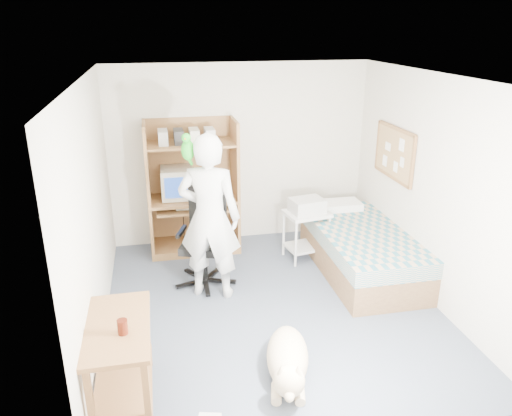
# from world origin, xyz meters

# --- Properties ---
(floor) EXTENTS (4.00, 4.00, 0.00)m
(floor) POSITION_xyz_m (0.00, 0.00, 0.00)
(floor) COLOR #434A5B
(floor) RESTS_ON ground
(wall_back) EXTENTS (3.60, 0.02, 2.50)m
(wall_back) POSITION_xyz_m (0.00, 2.00, 1.25)
(wall_back) COLOR beige
(wall_back) RESTS_ON floor
(wall_right) EXTENTS (0.02, 4.00, 2.50)m
(wall_right) POSITION_xyz_m (1.80, 0.00, 1.25)
(wall_right) COLOR beige
(wall_right) RESTS_ON floor
(wall_left) EXTENTS (0.02, 4.00, 2.50)m
(wall_left) POSITION_xyz_m (-1.80, 0.00, 1.25)
(wall_left) COLOR beige
(wall_left) RESTS_ON floor
(ceiling) EXTENTS (3.60, 4.00, 0.02)m
(ceiling) POSITION_xyz_m (0.00, 0.00, 2.50)
(ceiling) COLOR white
(ceiling) RESTS_ON wall_back
(computer_hutch) EXTENTS (1.20, 0.63, 1.80)m
(computer_hutch) POSITION_xyz_m (-0.70, 1.74, 0.82)
(computer_hutch) COLOR brown
(computer_hutch) RESTS_ON floor
(bed) EXTENTS (1.02, 2.02, 0.66)m
(bed) POSITION_xyz_m (1.30, 0.62, 0.29)
(bed) COLOR brown
(bed) RESTS_ON floor
(side_desk) EXTENTS (0.50, 1.00, 0.75)m
(side_desk) POSITION_xyz_m (-1.55, -1.20, 0.49)
(side_desk) COLOR brown
(side_desk) RESTS_ON floor
(corkboard) EXTENTS (0.04, 0.94, 0.66)m
(corkboard) POSITION_xyz_m (1.77, 0.90, 1.45)
(corkboard) COLOR olive
(corkboard) RESTS_ON wall_right
(office_chair) EXTENTS (0.66, 0.66, 1.15)m
(office_chair) POSITION_xyz_m (-0.65, 0.75, 0.41)
(office_chair) COLOR black
(office_chair) RESTS_ON floor
(person) EXTENTS (0.81, 0.66, 1.91)m
(person) POSITION_xyz_m (-0.62, 0.44, 0.95)
(person) COLOR silver
(person) RESTS_ON floor
(parrot) EXTENTS (0.14, 0.24, 0.39)m
(parrot) POSITION_xyz_m (-0.82, 0.45, 1.75)
(parrot) COLOR #15971C
(parrot) RESTS_ON person
(dog) EXTENTS (0.55, 1.15, 0.44)m
(dog) POSITION_xyz_m (-0.14, -1.18, 0.19)
(dog) COLOR #CEAE8A
(dog) RESTS_ON floor
(printer_cart) EXTENTS (0.62, 0.53, 0.66)m
(printer_cart) POSITION_xyz_m (0.73, 1.12, 0.44)
(printer_cart) COLOR silver
(printer_cart) RESTS_ON floor
(printer) EXTENTS (0.47, 0.39, 0.18)m
(printer) POSITION_xyz_m (0.73, 1.12, 0.75)
(printer) COLOR #B7B7B2
(printer) RESTS_ON printer_cart
(crt_monitor) EXTENTS (0.44, 0.46, 0.40)m
(crt_monitor) POSITION_xyz_m (-0.90, 1.75, 0.97)
(crt_monitor) COLOR beige
(crt_monitor) RESTS_ON computer_hutch
(keyboard) EXTENTS (0.46, 0.18, 0.03)m
(keyboard) POSITION_xyz_m (-0.71, 1.58, 0.67)
(keyboard) COLOR beige
(keyboard) RESTS_ON computer_hutch
(pencil_cup) EXTENTS (0.08, 0.08, 0.12)m
(pencil_cup) POSITION_xyz_m (-0.32, 1.65, 0.82)
(pencil_cup) COLOR gold
(pencil_cup) RESTS_ON computer_hutch
(drink_glass) EXTENTS (0.08, 0.08, 0.12)m
(drink_glass) POSITION_xyz_m (-1.50, -1.32, 0.81)
(drink_glass) COLOR #40140A
(drink_glass) RESTS_ON side_desk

